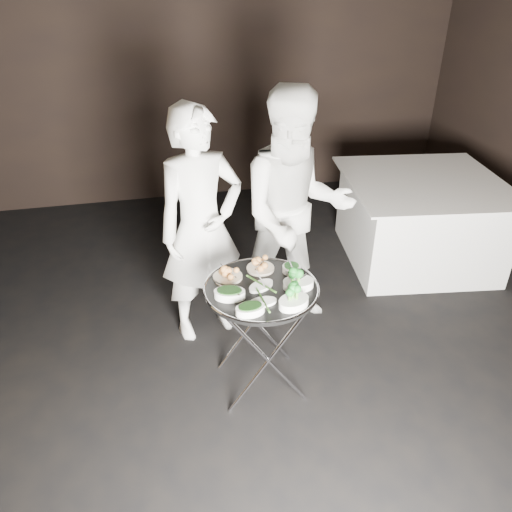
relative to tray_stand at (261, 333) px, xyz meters
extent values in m
cube|color=black|center=(0.12, -0.08, -0.47)|extent=(6.00, 7.00, 0.05)
cube|color=black|center=(0.12, 3.45, 1.05)|extent=(6.00, 0.05, 3.00)
cylinder|color=silver|center=(0.00, -0.21, -0.06)|extent=(0.54, 0.02, 0.79)
cylinder|color=silver|center=(0.00, -0.21, -0.06)|extent=(0.54, 0.02, 0.79)
cylinder|color=silver|center=(0.00, 0.21, -0.06)|extent=(0.54, 0.02, 0.79)
cylinder|color=silver|center=(0.00, 0.21, -0.06)|extent=(0.54, 0.02, 0.79)
cylinder|color=silver|center=(-0.23, 0.00, 0.31)|extent=(0.02, 0.46, 0.02)
cylinder|color=silver|center=(0.23, 0.00, 0.31)|extent=(0.02, 0.46, 0.02)
cylinder|color=black|center=(0.00, 0.00, 0.35)|extent=(0.71, 0.71, 0.03)
torus|color=silver|center=(0.00, 0.00, 0.36)|extent=(0.72, 0.72, 0.02)
cylinder|color=beige|center=(-0.19, 0.15, 0.37)|extent=(0.19, 0.19, 0.02)
cylinder|color=beige|center=(0.04, 0.21, 0.37)|extent=(0.18, 0.18, 0.02)
cylinder|color=white|center=(0.23, 0.13, 0.39)|extent=(0.12, 0.12, 0.04)
cylinder|color=silver|center=(-0.18, 0.16, 0.42)|extent=(0.07, 0.19, 0.01)
cylinder|color=silver|center=(0.05, 0.21, 0.42)|extent=(0.12, 0.16, 0.01)
cylinder|color=silver|center=(0.23, 0.13, 0.42)|extent=(0.02, 0.19, 0.01)
cylinder|color=silver|center=(-0.22, -0.05, 0.42)|extent=(0.12, 0.16, 0.01)
cylinder|color=silver|center=(0.22, -0.05, 0.42)|extent=(0.16, 0.12, 0.01)
cylinder|color=silver|center=(0.00, 0.01, 0.42)|extent=(0.02, 0.19, 0.01)
imported|color=white|center=(-0.28, 0.71, 0.45)|extent=(0.75, 0.60, 1.79)
imported|color=white|center=(0.43, 0.72, 0.49)|extent=(0.93, 0.74, 1.87)
cube|color=white|center=(1.88, 1.36, -0.05)|extent=(1.28, 1.28, 0.80)
cube|color=white|center=(1.88, 1.36, 0.36)|extent=(1.44, 1.44, 0.02)
camera|label=1|loc=(-0.60, -2.50, 2.11)|focal=35.00mm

